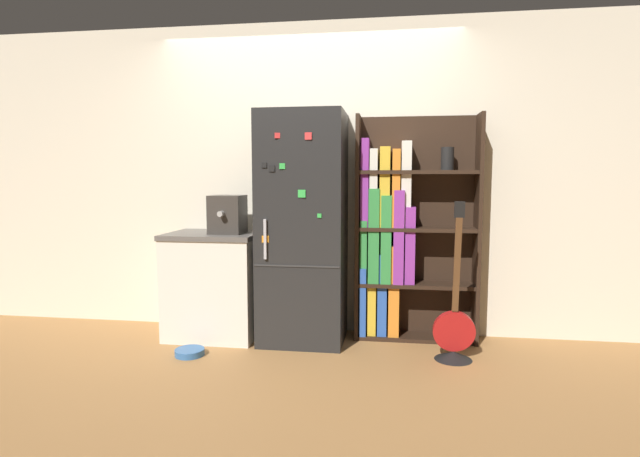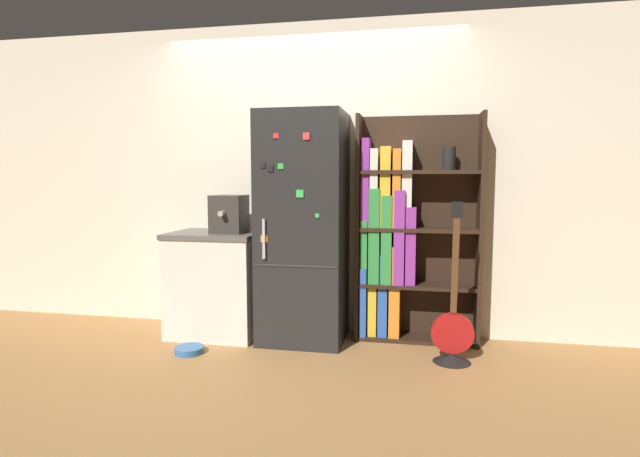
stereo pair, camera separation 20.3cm
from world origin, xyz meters
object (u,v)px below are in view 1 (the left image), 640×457
refrigerator (303,228)px  bookshelf (400,236)px  pet_bowl (190,352)px  guitar (454,337)px  espresso_machine (228,214)px

refrigerator → bookshelf: (0.76, 0.18, -0.07)m
pet_bowl → bookshelf: bearing=23.4°
guitar → pet_bowl: (-1.93, -0.19, -0.14)m
espresso_machine → pet_bowl: size_ratio=1.46×
guitar → espresso_machine: bearing=171.0°
bookshelf → refrigerator: bearing=-166.9°
bookshelf → guitar: (0.39, -0.48, -0.67)m
guitar → pet_bowl: bearing=-174.4°
refrigerator → bookshelf: refrigerator is taller
refrigerator → espresso_machine: refrigerator is taller
refrigerator → espresso_machine: bearing=-178.2°
refrigerator → espresso_machine: 0.63m
refrigerator → guitar: size_ratio=1.58×
guitar → bookshelf: bearing=129.4°
refrigerator → guitar: bearing=-14.5°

